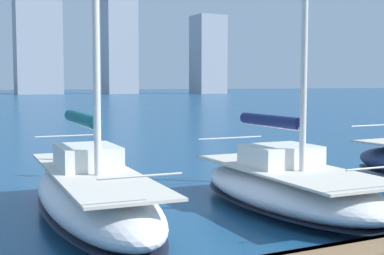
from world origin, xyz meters
name	(u,v)px	position (x,y,z in m)	size (l,w,h in m)	color
sailboat_navy	(289,184)	(-2.65, -5.79, 0.66)	(3.18, 7.23, 12.79)	white
sailboat_teal	(92,192)	(2.29, -6.82, 0.70)	(2.79, 8.49, 10.43)	white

